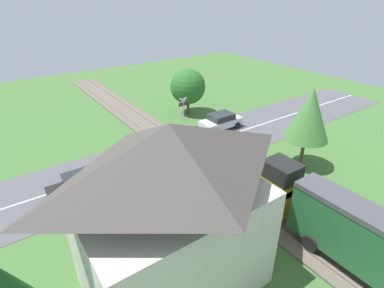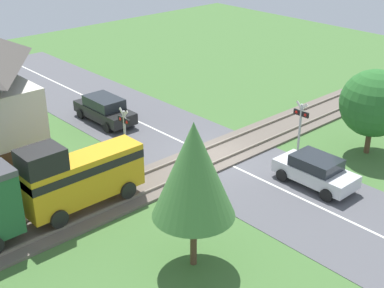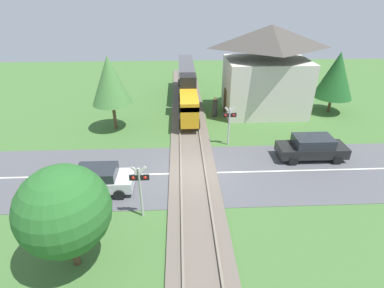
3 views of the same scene
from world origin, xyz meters
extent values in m
plane|color=#426B33|center=(0.00, 0.00, 0.00)|extent=(60.00, 60.00, 0.00)
cube|color=#515156|center=(0.00, 0.00, 0.01)|extent=(48.00, 6.40, 0.02)
cube|color=silver|center=(0.00, 0.00, 0.02)|extent=(48.00, 0.12, 0.00)
cube|color=#665B51|center=(0.00, 0.00, 0.06)|extent=(2.80, 48.00, 0.12)
cube|color=slate|center=(-0.72, 0.00, 0.18)|extent=(0.10, 48.00, 0.12)
cube|color=slate|center=(0.72, 0.00, 0.18)|extent=(0.10, 48.00, 0.12)
cube|color=gold|center=(0.00, 7.47, 1.57)|extent=(1.35, 5.18, 1.90)
cube|color=black|center=(0.00, 7.47, 2.09)|extent=(1.37, 5.18, 0.36)
cube|color=black|center=(0.00, 9.23, 2.97)|extent=(1.35, 1.66, 0.90)
cylinder|color=black|center=(-0.72, 5.81, 0.62)|extent=(0.14, 0.76, 0.76)
cylinder|color=black|center=(0.72, 5.81, 0.62)|extent=(0.14, 0.76, 0.76)
cylinder|color=black|center=(-0.72, 9.12, 0.62)|extent=(0.14, 0.76, 0.76)
cylinder|color=black|center=(0.72, 9.12, 0.62)|extent=(0.14, 0.76, 0.76)
cube|color=silver|center=(-5.16, -1.44, 0.60)|extent=(3.78, 1.64, 0.61)
cube|color=#23282D|center=(-5.16, -1.44, 1.16)|extent=(2.08, 1.51, 0.51)
cylinder|color=black|center=(-3.93, -0.62, 0.30)|extent=(0.60, 0.18, 0.60)
cylinder|color=black|center=(-3.93, -2.26, 0.30)|extent=(0.60, 0.18, 0.60)
cylinder|color=black|center=(-6.39, -0.62, 0.30)|extent=(0.60, 0.18, 0.60)
cylinder|color=black|center=(-6.39, -2.26, 0.30)|extent=(0.60, 0.18, 0.60)
cube|color=black|center=(7.59, 1.44, 0.62)|extent=(4.27, 1.62, 0.64)
cube|color=#23282D|center=(7.59, 1.44, 1.23)|extent=(2.35, 1.49, 0.59)
cylinder|color=black|center=(6.21, 0.63, 0.30)|extent=(0.60, 0.18, 0.60)
cylinder|color=black|center=(6.21, 2.25, 0.30)|extent=(0.60, 0.18, 0.60)
cylinder|color=black|center=(8.98, 0.63, 0.30)|extent=(0.60, 0.18, 0.60)
cylinder|color=black|center=(8.98, 2.25, 0.30)|extent=(0.60, 0.18, 0.60)
cylinder|color=#B7B7B7|center=(-2.60, -3.54, 1.35)|extent=(0.12, 0.12, 2.70)
cube|color=black|center=(-2.60, -3.54, 2.22)|extent=(0.90, 0.08, 0.28)
sphere|color=red|center=(-2.87, -3.54, 2.22)|extent=(0.18, 0.18, 0.18)
sphere|color=red|center=(-2.33, -3.54, 2.22)|extent=(0.18, 0.18, 0.18)
cube|color=silver|center=(-2.60, -3.54, 2.45)|extent=(0.72, 0.04, 0.72)
cube|color=silver|center=(-2.60, -3.54, 2.45)|extent=(0.72, 0.04, 0.72)
cylinder|color=#B7B7B7|center=(2.60, 3.54, 1.35)|extent=(0.12, 0.12, 2.70)
cube|color=black|center=(2.60, 3.54, 2.22)|extent=(0.90, 0.08, 0.28)
sphere|color=red|center=(2.87, 3.54, 2.22)|extent=(0.18, 0.18, 0.18)
sphere|color=red|center=(2.33, 3.54, 2.22)|extent=(0.18, 0.18, 0.18)
cube|color=silver|center=(2.60, 3.54, 2.45)|extent=(0.72, 0.04, 0.72)
cube|color=silver|center=(2.60, 3.54, 2.45)|extent=(0.72, 0.04, 0.72)
cube|color=#472D1E|center=(3.20, 9.50, 1.05)|extent=(0.06, 1.10, 2.10)
cylinder|color=#333338|center=(2.24, 8.60, 0.72)|extent=(0.42, 0.42, 1.45)
sphere|color=tan|center=(2.24, 8.60, 1.58)|extent=(0.26, 0.26, 0.26)
cylinder|color=brown|center=(-5.69, 6.56, 1.04)|extent=(0.24, 0.24, 2.08)
cone|color=#477F3D|center=(-5.69, 6.56, 3.82)|extent=(2.90, 2.90, 3.48)
cylinder|color=brown|center=(-4.94, -6.26, 0.64)|extent=(0.28, 0.28, 1.28)
sphere|color=#286628|center=(-4.94, -6.26, 2.72)|extent=(3.39, 3.39, 3.39)
camera|label=1|loc=(10.90, 16.96, 10.88)|focal=28.00mm
camera|label=2|loc=(-17.26, 17.15, 12.15)|focal=50.00mm
camera|label=3|loc=(-0.72, -14.80, 9.87)|focal=28.00mm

